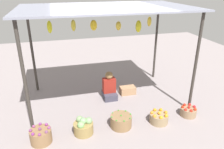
% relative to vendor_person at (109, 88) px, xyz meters
% --- Properties ---
extents(ground_plane, '(14.00, 14.00, 0.00)m').
position_rel_vendor_person_xyz_m(ground_plane, '(-0.07, -0.04, -0.30)').
color(ground_plane, gray).
extents(market_stall_structure, '(4.07, 2.43, 2.46)m').
position_rel_vendor_person_xyz_m(market_stall_structure, '(-0.08, -0.03, 1.99)').
color(market_stall_structure, '#38332D').
rests_on(market_stall_structure, ground).
extents(vendor_person, '(0.36, 0.44, 0.78)m').
position_rel_vendor_person_xyz_m(vendor_person, '(0.00, 0.00, 0.00)').
color(vendor_person, '#3E3C4B').
rests_on(vendor_person, ground).
extents(basket_purple_onions, '(0.43, 0.43, 0.35)m').
position_rel_vendor_person_xyz_m(basket_purple_onions, '(-1.79, -1.42, -0.14)').
color(basket_purple_onions, olive).
rests_on(basket_purple_onions, ground).
extents(basket_cabbages, '(0.42, 0.42, 0.38)m').
position_rel_vendor_person_xyz_m(basket_cabbages, '(-0.92, -1.36, -0.13)').
color(basket_cabbages, olive).
rests_on(basket_cabbages, ground).
extents(basket_green_chilies, '(0.48, 0.48, 0.31)m').
position_rel_vendor_person_xyz_m(basket_green_chilies, '(-0.07, -1.34, -0.16)').
color(basket_green_chilies, olive).
rests_on(basket_green_chilies, ground).
extents(basket_oranges, '(0.42, 0.42, 0.28)m').
position_rel_vendor_person_xyz_m(basket_oranges, '(0.81, -1.42, -0.18)').
color(basket_oranges, '#967D5A').
rests_on(basket_oranges, ground).
extents(basket_red_tomatoes, '(0.38, 0.38, 0.26)m').
position_rel_vendor_person_xyz_m(basket_red_tomatoes, '(1.63, -1.34, -0.19)').
color(basket_red_tomatoes, '#957758').
rests_on(basket_red_tomatoes, ground).
extents(wooden_crate_near_vendor, '(0.44, 0.26, 0.22)m').
position_rel_vendor_person_xyz_m(wooden_crate_near_vendor, '(0.57, 0.10, -0.19)').
color(wooden_crate_near_vendor, '#A67D58').
rests_on(wooden_crate_near_vendor, ground).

